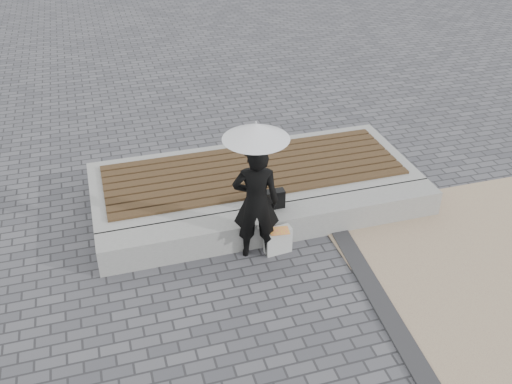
# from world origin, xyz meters

# --- Properties ---
(ground) EXTENTS (80.00, 80.00, 0.00)m
(ground) POSITION_xyz_m (0.00, 0.00, 0.00)
(ground) COLOR #545459
(ground) RESTS_ON ground
(edging_band) EXTENTS (0.61, 5.20, 0.04)m
(edging_band) POSITION_xyz_m (0.75, -0.50, 0.02)
(edging_band) COLOR #2F2E31
(edging_band) RESTS_ON ground
(seating_ledge) EXTENTS (5.00, 0.45, 0.40)m
(seating_ledge) POSITION_xyz_m (0.00, 1.60, 0.20)
(seating_ledge) COLOR #AAAAA5
(seating_ledge) RESTS_ON ground
(timber_platform) EXTENTS (5.00, 2.00, 0.40)m
(timber_platform) POSITION_xyz_m (0.00, 2.80, 0.20)
(timber_platform) COLOR #9E9E99
(timber_platform) RESTS_ON ground
(timber_decking) EXTENTS (4.60, 1.60, 0.04)m
(timber_decking) POSITION_xyz_m (0.00, 2.80, 0.42)
(timber_decking) COLOR brown
(timber_decking) RESTS_ON timber_platform
(woman) EXTENTS (0.70, 0.55, 1.68)m
(woman) POSITION_xyz_m (-0.41, 1.28, 0.84)
(woman) COLOR black
(woman) RESTS_ON ground
(parasol) EXTENTS (0.84, 0.84, 1.07)m
(parasol) POSITION_xyz_m (-0.41, 1.28, 1.87)
(parasol) COLOR silver
(parasol) RESTS_ON ground
(handbag) EXTENTS (0.39, 0.14, 0.27)m
(handbag) POSITION_xyz_m (-0.05, 1.73, 0.54)
(handbag) COLOR black
(handbag) RESTS_ON seating_ledge
(canvas_tote) EXTENTS (0.38, 0.19, 0.39)m
(canvas_tote) POSITION_xyz_m (-0.11, 1.24, 0.19)
(canvas_tote) COLOR #BABAB6
(canvas_tote) RESTS_ON ground
(magazine) EXTENTS (0.28, 0.22, 0.01)m
(magazine) POSITION_xyz_m (-0.11, 1.19, 0.39)
(magazine) COLOR #FA4850
(magazine) RESTS_ON canvas_tote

